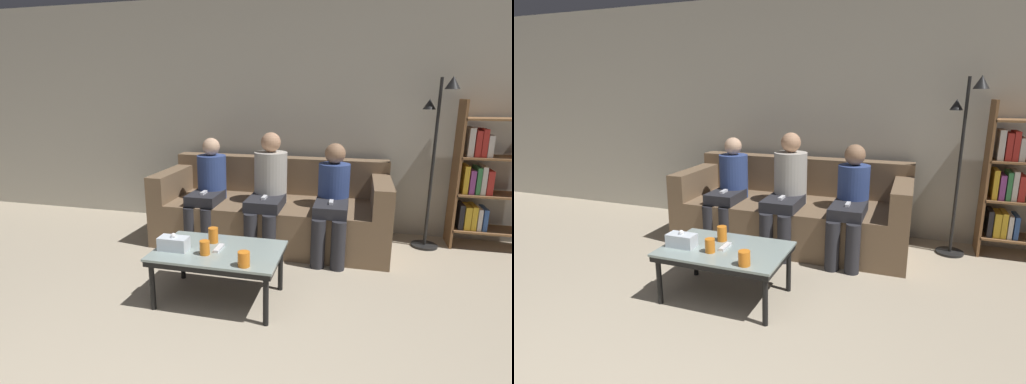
# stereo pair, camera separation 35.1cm
# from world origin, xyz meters

# --- Properties ---
(wall_back) EXTENTS (12.00, 0.06, 2.60)m
(wall_back) POSITION_xyz_m (0.00, 3.70, 1.30)
(wall_back) COLOR #B7B2A3
(wall_back) RESTS_ON ground_plane
(couch) EXTENTS (2.38, 0.99, 0.86)m
(couch) POSITION_xyz_m (0.00, 3.14, 0.31)
(couch) COLOR brown
(couch) RESTS_ON ground_plane
(coffee_table) EXTENTS (0.95, 0.63, 0.41)m
(coffee_table) POSITION_xyz_m (-0.12, 1.77, 0.37)
(coffee_table) COLOR #8C9E99
(coffee_table) RESTS_ON ground_plane
(cup_near_left) EXTENTS (0.07, 0.07, 0.10)m
(cup_near_left) POSITION_xyz_m (-0.19, 1.66, 0.46)
(cup_near_left) COLOR orange
(cup_near_left) RESTS_ON coffee_table
(cup_near_right) EXTENTS (0.08, 0.08, 0.10)m
(cup_near_right) POSITION_xyz_m (0.14, 1.53, 0.46)
(cup_near_right) COLOR orange
(cup_near_right) RESTS_ON coffee_table
(cup_far_center) EXTENTS (0.08, 0.08, 0.12)m
(cup_far_center) POSITION_xyz_m (-0.21, 1.90, 0.47)
(cup_far_center) COLOR orange
(cup_far_center) RESTS_ON coffee_table
(tissue_box) EXTENTS (0.22, 0.12, 0.13)m
(tissue_box) POSITION_xyz_m (-0.45, 1.68, 0.46)
(tissue_box) COLOR silver
(tissue_box) RESTS_ON coffee_table
(game_remote) EXTENTS (0.04, 0.15, 0.02)m
(game_remote) POSITION_xyz_m (-0.12, 1.77, 0.42)
(game_remote) COLOR white
(game_remote) RESTS_ON coffee_table
(bookshelf) EXTENTS (0.81, 0.32, 1.50)m
(bookshelf) POSITION_xyz_m (2.12, 3.47, 0.72)
(bookshelf) COLOR brown
(bookshelf) RESTS_ON ground_plane
(standing_lamp) EXTENTS (0.31, 0.26, 1.71)m
(standing_lamp) POSITION_xyz_m (1.59, 3.33, 1.05)
(standing_lamp) COLOR black
(standing_lamp) RESTS_ON ground_plane
(seated_person_left_end) EXTENTS (0.31, 0.63, 1.10)m
(seated_person_left_end) POSITION_xyz_m (-0.64, 2.91, 0.59)
(seated_person_left_end) COLOR #28282D
(seated_person_left_end) RESTS_ON ground_plane
(seated_person_mid_left) EXTENTS (0.34, 0.70, 1.17)m
(seated_person_mid_left) POSITION_xyz_m (0.00, 2.92, 0.63)
(seated_person_mid_left) COLOR #28282D
(seated_person_mid_left) RESTS_ON ground_plane
(seated_person_mid_right) EXTENTS (0.31, 0.71, 1.08)m
(seated_person_mid_right) POSITION_xyz_m (0.64, 2.89, 0.58)
(seated_person_mid_right) COLOR #28282D
(seated_person_mid_right) RESTS_ON ground_plane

